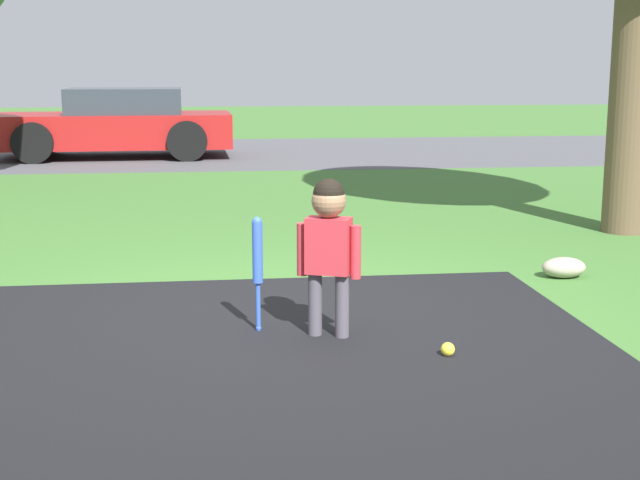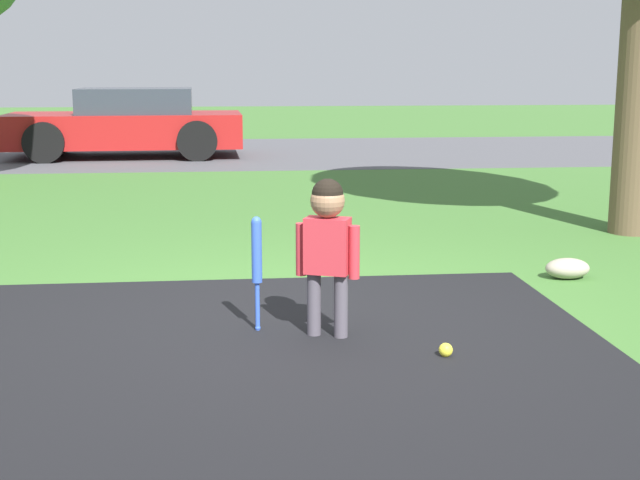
% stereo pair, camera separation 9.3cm
% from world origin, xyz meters
% --- Properties ---
extents(ground_plane, '(60.00, 60.00, 0.00)m').
position_xyz_m(ground_plane, '(0.00, 0.00, 0.00)').
color(ground_plane, '#3D6B2D').
extents(street_strip, '(40.00, 6.00, 0.01)m').
position_xyz_m(street_strip, '(0.00, 10.91, 0.00)').
color(street_strip, '#4C4C51').
rests_on(street_strip, ground).
extents(child, '(0.35, 0.22, 0.92)m').
position_xyz_m(child, '(0.20, -0.46, 0.60)').
color(child, '#4C4751').
rests_on(child, ground).
extents(baseball_bat, '(0.06, 0.06, 0.68)m').
position_xyz_m(baseball_bat, '(-0.19, -0.30, 0.44)').
color(baseball_bat, blue).
rests_on(baseball_bat, ground).
extents(sports_ball, '(0.08, 0.08, 0.08)m').
position_xyz_m(sports_ball, '(0.80, -0.89, 0.04)').
color(sports_ball, yellow).
rests_on(sports_ball, ground).
extents(parked_car, '(4.00, 1.99, 1.17)m').
position_xyz_m(parked_car, '(-2.02, 10.28, 0.57)').
color(parked_car, maroon).
rests_on(parked_car, ground).
extents(edging_rock, '(0.33, 0.23, 0.15)m').
position_xyz_m(edging_rock, '(2.13, 0.78, 0.08)').
color(edging_rock, '#9E937F').
rests_on(edging_rock, ground).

